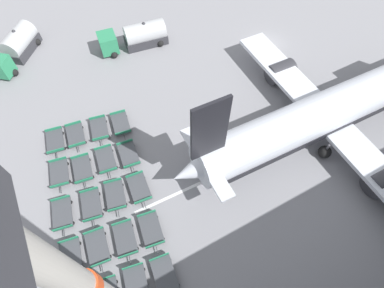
# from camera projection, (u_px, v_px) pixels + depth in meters

# --- Properties ---
(ground_plane) EXTENTS (500.00, 500.00, 0.00)m
(ground_plane) POSITION_uv_depth(u_px,v_px,m) (268.00, 44.00, 41.23)
(ground_plane) COLOR gray
(airplane) EXTENTS (29.03, 37.37, 11.55)m
(airplane) POSITION_uv_depth(u_px,v_px,m) (334.00, 109.00, 31.18)
(airplane) COLOR silver
(airplane) RESTS_ON ground_plane
(fuel_tanker_primary) EXTENTS (8.15, 7.34, 3.30)m
(fuel_tanker_primary) POSITION_uv_depth(u_px,v_px,m) (16.00, 47.00, 38.73)
(fuel_tanker_primary) COLOR #2D8C5B
(fuel_tanker_primary) RESTS_ON ground_plane
(fuel_tanker_secondary) EXTENTS (4.07, 9.18, 3.30)m
(fuel_tanker_secondary) POSITION_uv_depth(u_px,v_px,m) (138.00, 37.00, 39.91)
(fuel_tanker_secondary) COLOR #2D8C5B
(fuel_tanker_secondary) RESTS_ON ground_plane
(baggage_dolly_row_near_col_a) EXTENTS (3.83, 2.21, 0.92)m
(baggage_dolly_row_near_col_a) POSITION_uv_depth(u_px,v_px,m) (55.00, 141.00, 31.82)
(baggage_dolly_row_near_col_a) COLOR #424449
(baggage_dolly_row_near_col_a) RESTS_ON ground_plane
(baggage_dolly_row_near_col_b) EXTENTS (3.83, 2.26, 0.92)m
(baggage_dolly_row_near_col_b) POSITION_uv_depth(u_px,v_px,m) (59.00, 173.00, 29.71)
(baggage_dolly_row_near_col_b) COLOR #424449
(baggage_dolly_row_near_col_b) RESTS_ON ground_plane
(baggage_dolly_row_near_col_c) EXTENTS (3.83, 2.27, 0.92)m
(baggage_dolly_row_near_col_c) POSITION_uv_depth(u_px,v_px,m) (62.00, 214.00, 27.42)
(baggage_dolly_row_near_col_c) COLOR #424449
(baggage_dolly_row_near_col_c) RESTS_ON ground_plane
(baggage_dolly_row_near_col_d) EXTENTS (3.83, 2.23, 0.92)m
(baggage_dolly_row_near_col_d) POSITION_uv_depth(u_px,v_px,m) (71.00, 257.00, 25.32)
(baggage_dolly_row_near_col_d) COLOR #424449
(baggage_dolly_row_near_col_d) RESTS_ON ground_plane
(baggage_dolly_row_mid_a_col_a) EXTENTS (3.82, 2.11, 0.92)m
(baggage_dolly_row_mid_a_col_a) POSITION_uv_depth(u_px,v_px,m) (76.00, 135.00, 32.22)
(baggage_dolly_row_mid_a_col_a) COLOR #424449
(baggage_dolly_row_mid_a_col_a) RESTS_ON ground_plane
(baggage_dolly_row_mid_a_col_b) EXTENTS (3.82, 2.15, 0.92)m
(baggage_dolly_row_mid_a_col_b) POSITION_uv_depth(u_px,v_px,m) (82.00, 169.00, 29.96)
(baggage_dolly_row_mid_a_col_b) COLOR #424449
(baggage_dolly_row_mid_a_col_b) RESTS_ON ground_plane
(baggage_dolly_row_mid_a_col_c) EXTENTS (3.83, 2.26, 0.92)m
(baggage_dolly_row_mid_a_col_c) POSITION_uv_depth(u_px,v_px,m) (91.00, 205.00, 27.89)
(baggage_dolly_row_mid_a_col_c) COLOR #424449
(baggage_dolly_row_mid_a_col_c) RESTS_ON ground_plane
(baggage_dolly_row_mid_a_col_d) EXTENTS (3.81, 2.07, 0.92)m
(baggage_dolly_row_mid_a_col_d) POSITION_uv_depth(u_px,v_px,m) (97.00, 247.00, 25.78)
(baggage_dolly_row_mid_a_col_d) COLOR #424449
(baggage_dolly_row_mid_a_col_d) RESTS_ON ground_plane
(baggage_dolly_row_mid_b_col_a) EXTENTS (3.83, 2.27, 0.92)m
(baggage_dolly_row_mid_b_col_a) POSITION_uv_depth(u_px,v_px,m) (99.00, 129.00, 32.69)
(baggage_dolly_row_mid_b_col_a) COLOR #424449
(baggage_dolly_row_mid_b_col_a) RESTS_ON ground_plane
(baggage_dolly_row_mid_b_col_b) EXTENTS (3.82, 2.12, 0.92)m
(baggage_dolly_row_mid_b_col_b) POSITION_uv_depth(u_px,v_px,m) (106.00, 160.00, 30.55)
(baggage_dolly_row_mid_b_col_b) COLOR #424449
(baggage_dolly_row_mid_b_col_b) RESTS_ON ground_plane
(baggage_dolly_row_mid_b_col_c) EXTENTS (3.84, 2.30, 0.92)m
(baggage_dolly_row_mid_b_col_c) POSITION_uv_depth(u_px,v_px,m) (115.00, 195.00, 28.41)
(baggage_dolly_row_mid_b_col_c) COLOR #424449
(baggage_dolly_row_mid_b_col_c) RESTS_ON ground_plane
(baggage_dolly_row_mid_b_col_d) EXTENTS (3.83, 2.20, 0.92)m
(baggage_dolly_row_mid_b_col_d) POSITION_uv_depth(u_px,v_px,m) (125.00, 239.00, 26.18)
(baggage_dolly_row_mid_b_col_d) COLOR #424449
(baggage_dolly_row_mid_b_col_d) RESTS_ON ground_plane
(baggage_dolly_row_mid_b_col_e) EXTENTS (3.83, 2.27, 0.92)m
(baggage_dolly_row_mid_b_col_e) POSITION_uv_depth(u_px,v_px,m) (137.00, 285.00, 24.14)
(baggage_dolly_row_mid_b_col_e) COLOR #424449
(baggage_dolly_row_mid_b_col_e) RESTS_ON ground_plane
(baggage_dolly_row_far_col_a) EXTENTS (3.83, 2.17, 0.92)m
(baggage_dolly_row_far_col_a) POSITION_uv_depth(u_px,v_px,m) (121.00, 124.00, 33.08)
(baggage_dolly_row_far_col_a) COLOR #424449
(baggage_dolly_row_far_col_a) RESTS_ON ground_plane
(baggage_dolly_row_far_col_b) EXTENTS (3.81, 2.07, 0.92)m
(baggage_dolly_row_far_col_b) POSITION_uv_depth(u_px,v_px,m) (129.00, 155.00, 30.89)
(baggage_dolly_row_far_col_b) COLOR #424449
(baggage_dolly_row_far_col_b) RESTS_ON ground_plane
(baggage_dolly_row_far_col_c) EXTENTS (3.80, 2.04, 0.92)m
(baggage_dolly_row_far_col_c) POSITION_uv_depth(u_px,v_px,m) (139.00, 188.00, 28.83)
(baggage_dolly_row_far_col_c) COLOR #424449
(baggage_dolly_row_far_col_c) RESTS_ON ground_plane
(baggage_dolly_row_far_col_d) EXTENTS (3.82, 2.16, 0.92)m
(baggage_dolly_row_far_col_d) POSITION_uv_depth(u_px,v_px,m) (151.00, 230.00, 26.62)
(baggage_dolly_row_far_col_d) COLOR #424449
(baggage_dolly_row_far_col_d) RESTS_ON ground_plane
(baggage_dolly_row_far_col_e) EXTENTS (3.82, 2.10, 0.92)m
(baggage_dolly_row_far_col_e) POSITION_uv_depth(u_px,v_px,m) (165.00, 275.00, 24.55)
(baggage_dolly_row_far_col_e) COLOR #424449
(baggage_dolly_row_far_col_e) RESTS_ON ground_plane
(stand_guidance_stripe) EXTENTS (1.13, 29.91, 0.01)m
(stand_guidance_stripe) POSITION_uv_depth(u_px,v_px,m) (268.00, 152.00, 31.63)
(stand_guidance_stripe) COLOR white
(stand_guidance_stripe) RESTS_ON ground_plane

